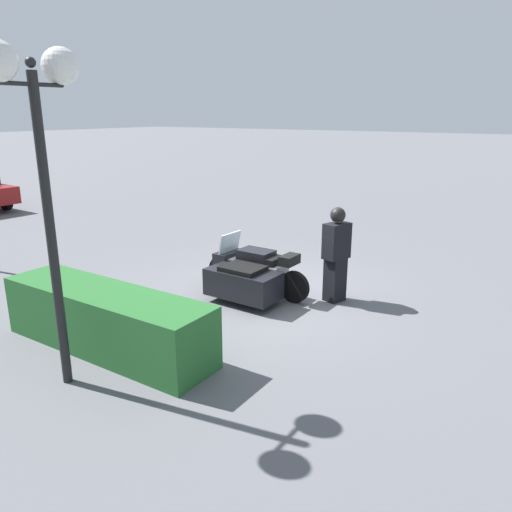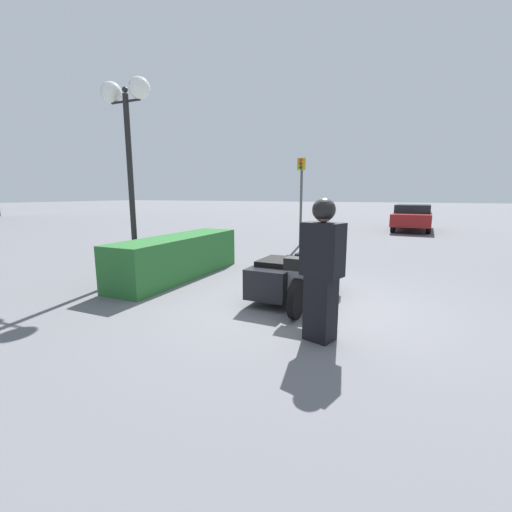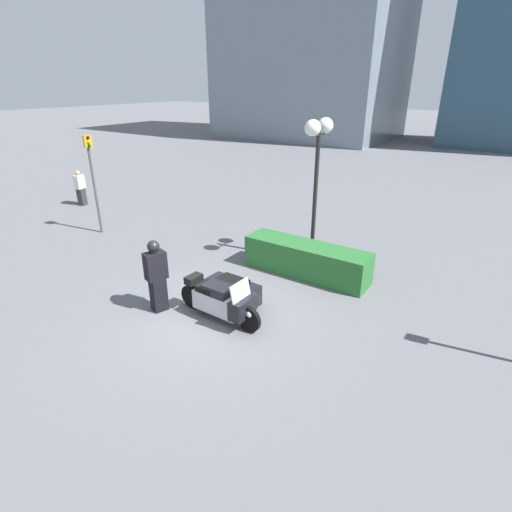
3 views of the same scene
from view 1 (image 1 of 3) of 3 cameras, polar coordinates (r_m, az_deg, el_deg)
The scene contains 5 objects.
ground_plane at distance 9.73m, azimuth 1.63°, elevation -4.60°, with size 160.00×160.00×0.00m, color slate.
police_motorcycle at distance 9.51m, azimuth -1.23°, elevation -2.19°, with size 2.33×1.29×1.14m.
officer_rider at distance 9.33m, azimuth 9.15°, elevation 0.41°, with size 0.43×0.55×1.79m.
hedge_bush_curbside at distance 7.82m, azimuth -16.72°, elevation -7.03°, with size 3.61×0.93×0.92m, color #28662D.
twin_lamp_post at distance 6.42m, azimuth -23.83°, elevation 14.97°, with size 0.44×1.21×4.19m.
Camera 1 is at (-4.74, 7.76, 3.46)m, focal length 35.00 mm.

